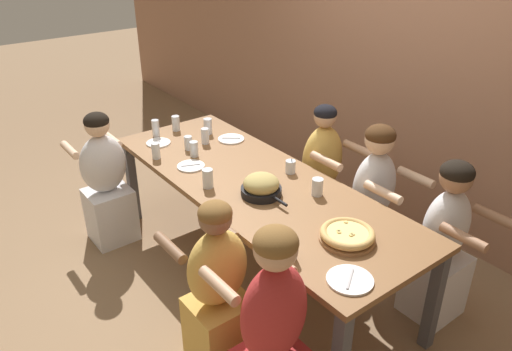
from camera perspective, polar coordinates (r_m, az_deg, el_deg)
name	(u,v)px	position (r m, az deg, el deg)	size (l,w,h in m)	color
ground_plane	(256,270)	(3.85, 0.00, -10.76)	(18.00, 18.00, 0.00)	#896B4C
restaurant_back_panel	(412,30)	(4.19, 17.39, 15.57)	(10.00, 0.06, 3.20)	#9E7056
dining_table	(256,191)	(3.46, 0.00, -1.75)	(2.57, 0.92, 0.76)	brown
pizza_board_main	(347,235)	(2.87, 10.39, -6.71)	(0.32, 0.32, 0.07)	#996B42
skillet_bowl	(261,186)	(3.25, 0.61, -1.23)	(0.39, 0.27, 0.15)	black
empty_plate_a	(191,166)	(3.66, -7.45, 1.07)	(0.20, 0.20, 0.02)	white
empty_plate_b	(158,143)	(4.09, -11.09, 3.69)	(0.19, 0.19, 0.02)	white
empty_plate_c	(231,139)	(4.09, -2.86, 4.20)	(0.21, 0.21, 0.02)	white
empty_plate_d	(350,280)	(2.60, 10.68, -11.64)	(0.24, 0.24, 0.02)	white
cocktail_glass_blue	(290,167)	(3.54, 3.96, 0.94)	(0.07, 0.07, 0.12)	silver
drinking_glass_a	(156,152)	(3.82, -11.36, 2.67)	(0.06, 0.06, 0.12)	silver
drinking_glass_b	(156,129)	(4.20, -11.38, 5.18)	(0.06, 0.06, 0.14)	silver
drinking_glass_c	(205,137)	(4.01, -5.83, 4.42)	(0.06, 0.06, 0.13)	silver
drinking_glass_d	(317,188)	(3.27, 7.02, -1.39)	(0.07, 0.07, 0.12)	silver
drinking_glass_e	(194,150)	(3.81, -7.10, 2.95)	(0.06, 0.06, 0.12)	silver
drinking_glass_f	(208,127)	(4.20, -5.53, 5.53)	(0.07, 0.07, 0.13)	silver
drinking_glass_g	(208,180)	(3.35, -5.53, -0.46)	(0.07, 0.07, 0.13)	silver
drinking_glass_h	(289,248)	(2.68, 3.80, -8.31)	(0.08, 0.08, 0.13)	silver
drinking_glass_i	(188,143)	(3.92, -7.74, 3.71)	(0.06, 0.06, 0.11)	silver
drinking_glass_j	(176,124)	(4.30, -9.14, 5.80)	(0.07, 0.07, 0.13)	silver
diner_near_left	(106,185)	(4.11, -16.75, -1.00)	(0.51, 0.40, 1.11)	silver
diner_far_center	(321,182)	(3.97, 7.45, -0.72)	(0.51, 0.40, 1.16)	gold
diner_far_midright	(372,207)	(3.66, 13.12, -3.51)	(0.51, 0.40, 1.17)	silver
diner_near_right	(273,338)	(2.56, 1.97, -18.11)	(0.51, 0.40, 1.20)	#B22D2D
diner_far_right	(442,248)	(3.41, 20.51, -7.75)	(0.51, 0.40, 1.13)	silver
diner_near_midright	(218,294)	(2.89, -4.33, -13.37)	(0.51, 0.40, 1.10)	gold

